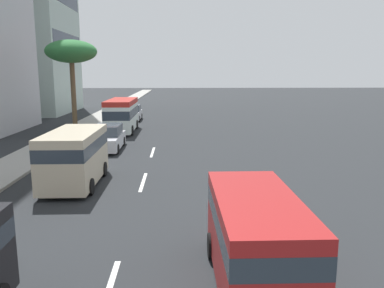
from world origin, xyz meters
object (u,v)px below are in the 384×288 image
(van_lead, at_px, (75,154))
(minibus_third, at_px, (122,114))
(palm_tree, at_px, (71,53))
(car_fourth, at_px, (133,113))
(car_second, at_px, (107,138))
(van_sixth, at_px, (256,235))

(van_lead, xyz_separation_m, minibus_third, (16.27, 0.16, 0.13))
(minibus_third, bearing_deg, palm_tree, -77.37)
(van_lead, bearing_deg, car_fourth, -179.47)
(van_lead, height_order, palm_tree, palm_tree)
(car_second, height_order, minibus_third, minibus_third)
(minibus_third, height_order, van_sixth, minibus_third)
(minibus_third, xyz_separation_m, car_fourth, (8.51, 0.07, -0.78))
(minibus_third, distance_m, palm_tree, 6.52)
(van_sixth, bearing_deg, van_lead, 36.80)
(car_second, distance_m, car_fourth, 16.34)
(car_second, distance_m, van_sixth, 18.52)
(minibus_third, bearing_deg, car_fourth, -179.51)
(van_lead, relative_size, palm_tree, 0.67)
(van_lead, distance_m, minibus_third, 16.27)
(car_second, distance_m, palm_tree, 10.00)
(van_sixth, bearing_deg, palm_tree, 23.65)
(van_lead, distance_m, car_fourth, 24.79)
(van_lead, bearing_deg, palm_tree, -165.43)
(minibus_third, bearing_deg, van_sixth, 15.09)
(car_fourth, height_order, palm_tree, palm_tree)
(car_fourth, distance_m, palm_tree, 11.74)
(car_fourth, xyz_separation_m, palm_tree, (-9.37, 3.78, 5.97))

